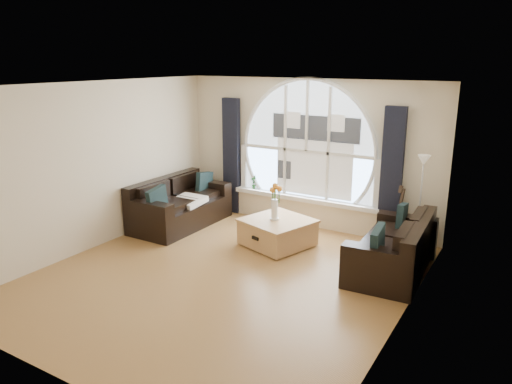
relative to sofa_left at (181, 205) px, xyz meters
name	(u,v)px	position (x,y,z in m)	size (l,w,h in m)	color
ground	(224,276)	(1.97, -1.44, -0.40)	(5.00, 5.50, 0.01)	brown
ceiling	(220,85)	(1.97, -1.44, 2.30)	(5.00, 5.50, 0.01)	silver
wall_back	(308,153)	(1.97, 1.31, 0.95)	(5.00, 0.01, 2.70)	beige
wall_front	(49,252)	(1.97, -4.19, 0.95)	(5.00, 0.01, 2.70)	beige
wall_left	(96,166)	(-0.53, -1.44, 0.95)	(0.01, 5.50, 2.70)	beige
wall_right	(407,215)	(4.47, -1.44, 0.95)	(0.01, 5.50, 2.70)	beige
attic_slope	(386,124)	(4.17, -1.44, 1.95)	(0.92, 5.50, 0.72)	silver
arched_window	(307,139)	(1.97, 1.28, 1.23)	(2.60, 0.06, 2.15)	silver
window_sill	(304,198)	(1.97, 1.21, 0.11)	(2.90, 0.22, 0.08)	white
window_frame	(307,139)	(1.97, 1.25, 1.23)	(2.76, 0.08, 2.15)	white
neighbor_house	(314,146)	(2.12, 1.26, 1.10)	(1.70, 0.02, 1.50)	silver
curtain_left	(232,156)	(0.37, 1.19, 0.75)	(0.35, 0.12, 2.30)	black
curtain_right	(391,176)	(3.57, 1.19, 0.75)	(0.35, 0.12, 2.30)	black
sofa_left	(181,205)	(0.00, 0.00, 0.00)	(0.98, 1.96, 0.87)	black
sofa_right	(393,246)	(3.98, -0.02, 0.00)	(0.92, 1.84, 0.82)	black
coffee_chest	(278,231)	(2.05, 0.02, -0.15)	(1.01, 1.01, 0.49)	tan
throw_blanket	(188,201)	(0.19, -0.02, 0.10)	(0.55, 0.55, 0.10)	silver
vase_flowers	(275,197)	(2.01, -0.01, 0.44)	(0.24, 0.24, 0.70)	white
floor_lamp	(420,205)	(4.12, 0.91, 0.40)	(0.24, 0.24, 1.60)	#B2B2B2
guitar	(400,215)	(3.79, 1.07, 0.13)	(0.36, 0.24, 1.06)	#945D24
potted_plant	(254,182)	(0.86, 1.21, 0.28)	(0.14, 0.10, 0.27)	#1E6023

